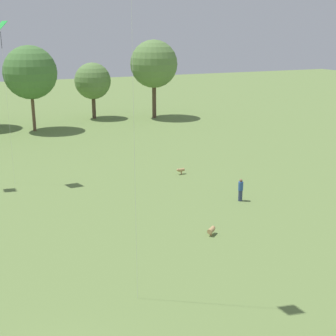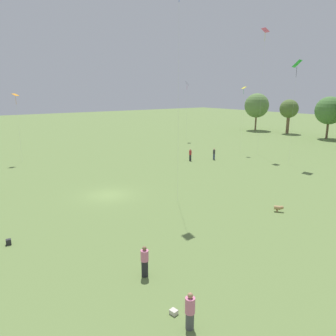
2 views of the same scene
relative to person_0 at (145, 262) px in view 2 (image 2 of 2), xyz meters
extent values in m
plane|color=olive|center=(-14.32, 4.70, -0.88)|extent=(240.00, 240.00, 0.00)
cylinder|color=brown|center=(-41.16, 59.04, 1.11)|extent=(0.42, 0.42, 3.97)
sphere|color=#5B7F42|center=(-41.16, 59.04, 5.37)|extent=(6.08, 6.08, 6.08)
cylinder|color=brown|center=(-32.50, 60.10, 1.22)|extent=(0.70, 0.70, 4.20)
sphere|color=#516B33|center=(-32.50, 60.10, 4.94)|extent=(4.31, 4.31, 4.31)
cylinder|color=brown|center=(-22.40, 59.38, 0.99)|extent=(0.46, 0.46, 3.73)
sphere|color=#477538|center=(-22.40, 59.38, 5.02)|extent=(5.78, 5.78, 5.78)
cylinder|color=#232328|center=(0.00, 0.00, -0.42)|extent=(0.50, 0.50, 0.92)
cylinder|color=pink|center=(0.00, 0.00, 0.35)|extent=(0.58, 0.58, 0.62)
sphere|color=brown|center=(0.00, 0.00, 0.79)|extent=(0.24, 0.24, 0.24)
cylinder|color=#4C4C51|center=(4.63, -0.61, -0.49)|extent=(0.51, 0.51, 0.77)
cylinder|color=pink|center=(4.63, -0.61, 0.25)|extent=(0.60, 0.60, 0.72)
sphere|color=#A87A56|center=(4.63, -0.61, 0.73)|extent=(0.24, 0.24, 0.24)
cylinder|color=#333D5B|center=(-20.62, 24.88, -0.46)|extent=(0.35, 0.35, 0.85)
cylinder|color=#333338|center=(-20.62, 24.88, 0.27)|extent=(0.42, 0.42, 0.60)
sphere|color=tan|center=(-20.62, 24.88, 0.69)|extent=(0.24, 0.24, 0.24)
cylinder|color=#232328|center=(-22.10, 21.56, -0.45)|extent=(0.44, 0.44, 0.85)
cylinder|color=#B72D2D|center=(-22.10, 21.56, 0.30)|extent=(0.52, 0.52, 0.65)
sphere|color=tan|center=(-22.10, 21.56, 0.74)|extent=(0.24, 0.24, 0.24)
cube|color=yellow|center=(-22.28, 32.53, 9.53)|extent=(0.77, 0.72, 0.33)
cylinder|color=green|center=(-22.28, 32.53, 8.94)|extent=(0.04, 0.04, 0.79)
cylinder|color=silver|center=(-22.28, 32.53, 4.33)|extent=(0.01, 0.01, 10.41)
cube|color=black|center=(-38.65, 34.18, 10.50)|extent=(1.19, 1.16, 0.77)
cylinder|color=#E54C99|center=(-38.65, 34.18, 9.73)|extent=(0.04, 0.04, 0.96)
cylinder|color=silver|center=(-38.65, 34.18, 4.81)|extent=(0.01, 0.01, 11.38)
cube|color=#E54C99|center=(-19.57, 33.48, 17.81)|extent=(1.15, 1.03, 0.57)
cylinder|color=yellow|center=(-19.57, 33.48, 16.88)|extent=(0.04, 0.04, 1.25)
cylinder|color=silver|center=(-19.57, 33.48, 8.47)|extent=(0.01, 0.01, 18.69)
cube|color=orange|center=(-35.90, 1.49, 8.55)|extent=(1.06, 1.07, 0.32)
cylinder|color=orange|center=(-35.90, 1.49, 7.78)|extent=(0.04, 0.04, 1.05)
cylinder|color=silver|center=(-35.90, 1.49, 3.83)|extent=(0.01, 0.01, 9.42)
cube|color=green|center=(-12.41, 31.37, 12.54)|extent=(1.23, 1.48, 0.92)
cylinder|color=black|center=(-12.41, 31.37, 11.49)|extent=(0.04, 0.04, 1.33)
cylinder|color=silver|center=(-12.41, 31.37, 5.83)|extent=(0.01, 0.01, 13.42)
cylinder|color=silver|center=(-8.97, 9.16, 8.40)|extent=(0.01, 0.01, 18.56)
cylinder|color=tan|center=(-1.83, 14.34, -0.53)|extent=(0.62, 0.59, 0.34)
sphere|color=tan|center=(-1.54, 14.56, -0.48)|extent=(0.30, 0.30, 0.30)
cylinder|color=tan|center=(-1.83, 14.34, -0.79)|extent=(0.15, 0.15, 0.18)
cube|color=beige|center=(3.48, -0.61, -0.77)|extent=(0.38, 0.34, 0.21)
cube|color=#262628|center=(-8.54, -5.37, -0.69)|extent=(0.32, 0.36, 0.38)
camera|label=1|loc=(-16.08, -10.61, 12.15)|focal=50.00mm
camera|label=2|loc=(13.95, -8.49, 9.17)|focal=35.00mm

